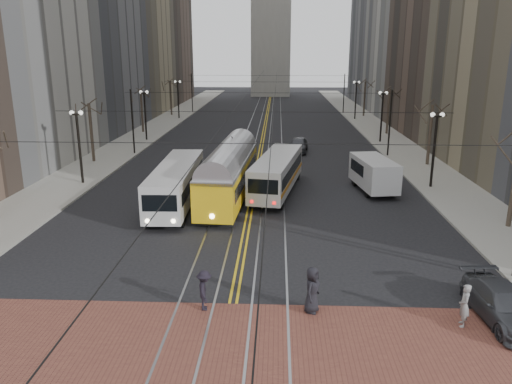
# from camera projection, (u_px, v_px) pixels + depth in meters

# --- Properties ---
(ground) EXTENTS (260.00, 260.00, 0.00)m
(ground) POSITION_uv_depth(u_px,v_px,m) (235.00, 293.00, 21.96)
(ground) COLOR black
(ground) RESTS_ON ground
(sidewalk_left) EXTENTS (5.00, 140.00, 0.15)m
(sidewalk_left) POSITION_uv_depth(u_px,v_px,m) (150.00, 131.00, 65.82)
(sidewalk_left) COLOR gray
(sidewalk_left) RESTS_ON ground
(sidewalk_right) EXTENTS (5.00, 140.00, 0.15)m
(sidewalk_right) POSITION_uv_depth(u_px,v_px,m) (379.00, 133.00, 64.57)
(sidewalk_right) COLOR gray
(sidewalk_right) RESTS_ON ground
(crosswalk_band) EXTENTS (25.00, 6.00, 0.01)m
(crosswalk_band) POSITION_uv_depth(u_px,v_px,m) (226.00, 344.00, 18.11)
(crosswalk_band) COLOR brown
(crosswalk_band) RESTS_ON ground
(streetcar_rails) EXTENTS (4.80, 130.00, 0.02)m
(streetcar_rails) POSITION_uv_depth(u_px,v_px,m) (264.00, 132.00, 65.21)
(streetcar_rails) COLOR gray
(streetcar_rails) RESTS_ON ground
(centre_lines) EXTENTS (0.42, 130.00, 0.01)m
(centre_lines) POSITION_uv_depth(u_px,v_px,m) (264.00, 132.00, 65.21)
(centre_lines) COLOR gold
(centre_lines) RESTS_ON ground
(building_left_far) EXTENTS (16.00, 20.00, 40.00)m
(building_left_far) POSITION_uv_depth(u_px,v_px,m) (143.00, 1.00, 100.24)
(building_left_far) COLOR brown
(building_left_far) RESTS_ON ground
(building_right_far) EXTENTS (16.00, 20.00, 40.00)m
(building_right_far) POSITION_uv_depth(u_px,v_px,m) (400.00, 0.00, 98.11)
(building_right_far) COLOR slate
(building_right_far) RESTS_ON ground
(lamp_posts) EXTENTS (27.60, 57.20, 5.60)m
(lamp_posts) POSITION_uv_depth(u_px,v_px,m) (259.00, 130.00, 48.83)
(lamp_posts) COLOR black
(lamp_posts) RESTS_ON ground
(street_trees) EXTENTS (31.68, 53.28, 5.60)m
(street_trees) POSITION_uv_depth(u_px,v_px,m) (261.00, 121.00, 55.08)
(street_trees) COLOR #382D23
(street_trees) RESTS_ON ground
(trolley_wires) EXTENTS (25.96, 120.00, 6.60)m
(trolley_wires) POSITION_uv_depth(u_px,v_px,m) (261.00, 113.00, 54.41)
(trolley_wires) COLOR black
(trolley_wires) RESTS_ON ground
(transit_bus) EXTENTS (2.67, 11.38, 2.83)m
(transit_bus) POSITION_uv_depth(u_px,v_px,m) (176.00, 186.00, 34.02)
(transit_bus) COLOR beige
(transit_bus) RESTS_ON ground
(streetcar) EXTENTS (3.30, 13.56, 3.17)m
(streetcar) POSITION_uv_depth(u_px,v_px,m) (229.00, 177.00, 35.56)
(streetcar) COLOR gold
(streetcar) RESTS_ON ground
(rear_bus) EXTENTS (4.10, 10.90, 2.78)m
(rear_bus) POSITION_uv_depth(u_px,v_px,m) (277.00, 174.00, 37.19)
(rear_bus) COLOR #BBBBBB
(rear_bus) RESTS_ON ground
(cargo_van) EXTENTS (2.99, 5.94, 2.51)m
(cargo_van) POSITION_uv_depth(u_px,v_px,m) (374.00, 175.00, 37.54)
(cargo_van) COLOR silver
(cargo_van) RESTS_ON ground
(sedan_grey) EXTENTS (2.33, 4.74, 1.55)m
(sedan_grey) POSITION_uv_depth(u_px,v_px,m) (298.00, 145.00, 52.40)
(sedan_grey) COLOR #3F4147
(sedan_grey) RESTS_ON ground
(sedan_parked) EXTENTS (2.28, 4.85, 1.37)m
(sedan_parked) POSITION_uv_depth(u_px,v_px,m) (503.00, 304.00, 19.56)
(sedan_parked) COLOR #3F4147
(sedan_parked) RESTS_ON ground
(pedestrian_a) EXTENTS (0.93, 1.11, 1.94)m
(pedestrian_a) POSITION_uv_depth(u_px,v_px,m) (312.00, 290.00, 20.11)
(pedestrian_a) COLOR black
(pedestrian_a) RESTS_ON crosswalk_band
(pedestrian_b) EXTENTS (0.51, 0.69, 1.72)m
(pedestrian_b) POSITION_uv_depth(u_px,v_px,m) (464.00, 305.00, 19.11)
(pedestrian_b) COLOR gray
(pedestrian_b) RESTS_ON crosswalk_band
(pedestrian_d) EXTENTS (0.82, 1.19, 1.70)m
(pedestrian_d) POSITION_uv_depth(u_px,v_px,m) (204.00, 290.00, 20.33)
(pedestrian_d) COLOR black
(pedestrian_d) RESTS_ON crosswalk_band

